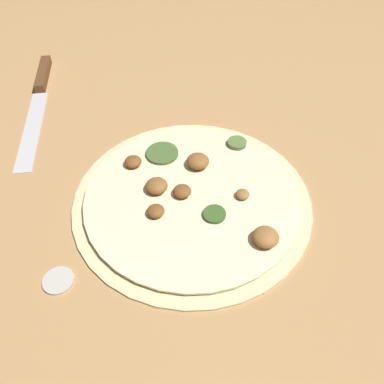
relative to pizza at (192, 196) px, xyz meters
name	(u,v)px	position (x,y,z in m)	size (l,w,h in m)	color
ground_plane	(192,200)	(0.00, 0.00, -0.01)	(3.00, 3.00, 0.00)	tan
pizza	(192,196)	(0.00, 0.00, 0.00)	(0.37, 0.37, 0.03)	beige
knife	(40,88)	(0.34, -0.29, 0.00)	(0.10, 0.37, 0.02)	silver
loose_cap	(58,280)	(0.17, 0.15, 0.00)	(0.04, 0.04, 0.01)	beige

